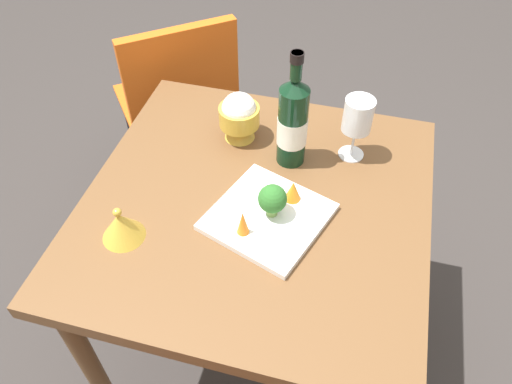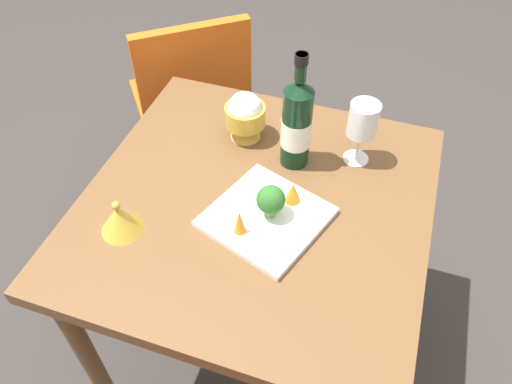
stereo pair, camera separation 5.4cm
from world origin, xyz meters
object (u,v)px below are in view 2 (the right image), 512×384
at_px(wine_glass, 363,121).
at_px(serving_plate, 266,217).
at_px(wine_bottle, 297,124).
at_px(rice_bowl_lid, 120,218).
at_px(broccoli_floret, 271,200).
at_px(rice_bowl, 245,115).
at_px(carrot_garnish_left, 241,222).
at_px(chair_by_wall, 193,96).
at_px(carrot_garnish_right, 293,192).

height_order(wine_glass, serving_plate, wine_glass).
distance_m(wine_bottle, wine_glass, 0.17).
xyz_separation_m(rice_bowl_lid, broccoli_floret, (0.14, -0.32, 0.03)).
xyz_separation_m(wine_bottle, rice_bowl, (0.05, 0.16, -0.05)).
bearing_deg(carrot_garnish_left, chair_by_wall, 32.47).
bearing_deg(carrot_garnish_right, wine_glass, -28.94).
distance_m(chair_by_wall, carrot_garnish_right, 0.84).
bearing_deg(carrot_garnish_right, wine_bottle, 13.88).
relative_size(chair_by_wall, carrot_garnish_left, 12.74).
relative_size(wine_bottle, rice_bowl_lid, 3.22).
height_order(wine_glass, carrot_garnish_right, wine_glass).
xyz_separation_m(carrot_garnish_left, carrot_garnish_right, (0.13, -0.09, -0.01)).
distance_m(chair_by_wall, rice_bowl_lid, 0.84).
bearing_deg(rice_bowl, serving_plate, -151.36).
xyz_separation_m(rice_bowl, serving_plate, (-0.27, -0.15, -0.07)).
height_order(serving_plate, broccoli_floret, broccoli_floret).
bearing_deg(carrot_garnish_left, broccoli_floret, -34.20).
distance_m(broccoli_floret, carrot_garnish_left, 0.09).
bearing_deg(broccoli_floret, carrot_garnish_right, -31.92).
xyz_separation_m(rice_bowl_lid, carrot_garnish_right, (0.20, -0.35, 0.01)).
bearing_deg(broccoli_floret, wine_glass, -29.61).
xyz_separation_m(chair_by_wall, carrot_garnish_left, (-0.72, -0.46, 0.26)).
height_order(wine_glass, rice_bowl, wine_glass).
bearing_deg(wine_glass, carrot_garnish_left, 149.40).
bearing_deg(wine_bottle, serving_plate, 178.07).
relative_size(chair_by_wall, wine_bottle, 2.64).
bearing_deg(serving_plate, wine_glass, -30.36).
bearing_deg(wine_bottle, rice_bowl_lid, 138.01).
bearing_deg(chair_by_wall, broccoli_floret, -90.66).
height_order(wine_bottle, broccoli_floret, wine_bottle).
distance_m(rice_bowl_lid, carrot_garnish_right, 0.41).
height_order(rice_bowl, broccoli_floret, rice_bowl).
bearing_deg(broccoli_floret, rice_bowl, 30.49).
bearing_deg(serving_plate, wine_bottle, -1.93).
height_order(serving_plate, carrot_garnish_right, carrot_garnish_right).
relative_size(broccoli_floret, carrot_garnish_left, 1.29).
xyz_separation_m(rice_bowl_lid, carrot_garnish_left, (0.07, -0.27, 0.01)).
distance_m(chair_by_wall, serving_plate, 0.85).
bearing_deg(wine_glass, rice_bowl, 91.04).
xyz_separation_m(wine_bottle, rice_bowl_lid, (-0.35, 0.32, -0.09)).
distance_m(chair_by_wall, rice_bowl, 0.59).
relative_size(serving_plate, carrot_garnish_left, 4.78).
bearing_deg(chair_by_wall, wine_bottle, -79.39).
relative_size(rice_bowl, carrot_garnish_left, 2.12).
height_order(wine_bottle, rice_bowl_lid, wine_bottle).
distance_m(wine_glass, carrot_garnish_left, 0.40).
height_order(wine_bottle, serving_plate, wine_bottle).
height_order(rice_bowl_lid, broccoli_floret, broccoli_floret).
bearing_deg(rice_bowl, wine_bottle, -108.92).
bearing_deg(rice_bowl_lid, carrot_garnish_right, -60.63).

